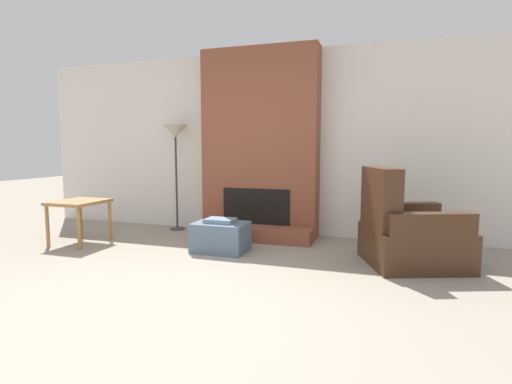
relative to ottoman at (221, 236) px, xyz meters
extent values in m
plane|color=gray|center=(0.16, -1.80, -0.18)|extent=(24.00, 24.00, 0.00)
cube|color=silver|center=(0.16, 1.25, 1.12)|extent=(7.39, 0.06, 2.60)
cube|color=brown|center=(0.16, 1.04, 1.12)|extent=(1.64, 0.36, 2.60)
cube|color=brown|center=(0.16, 0.68, -0.09)|extent=(1.64, 0.35, 0.19)
cube|color=black|center=(0.16, 0.85, 0.25)|extent=(0.96, 0.02, 0.49)
cube|color=slate|center=(0.00, 0.00, -0.01)|extent=(0.63, 0.45, 0.35)
cube|color=slate|center=(0.00, 0.00, 0.19)|extent=(0.35, 0.25, 0.05)
cube|color=#422819|center=(2.17, 0.14, 0.02)|extent=(1.19, 1.15, 0.40)
cube|color=#422819|center=(1.82, 0.01, 0.34)|extent=(0.44, 0.74, 1.04)
cube|color=#422819|center=(2.29, -0.20, 0.13)|extent=(0.85, 0.45, 0.62)
cube|color=#422819|center=(2.04, 0.47, 0.13)|extent=(0.85, 0.45, 0.62)
cube|color=#9E7042|center=(-1.90, -0.20, 0.36)|extent=(0.57, 0.65, 0.04)
cylinder|color=#9E7042|center=(-2.15, -0.48, 0.08)|extent=(0.04, 0.04, 0.52)
cylinder|color=#9E7042|center=(-1.66, -0.48, 0.08)|extent=(0.04, 0.04, 0.52)
cylinder|color=#9E7042|center=(-2.15, 0.08, 0.08)|extent=(0.04, 0.04, 0.52)
cylinder|color=#9E7042|center=(-1.66, 0.08, 0.08)|extent=(0.04, 0.04, 0.52)
cylinder|color=#333333|center=(-1.15, 1.00, -0.17)|extent=(0.23, 0.23, 0.02)
cylinder|color=#333333|center=(-1.15, 1.00, 0.53)|extent=(0.03, 0.03, 1.38)
cone|color=beige|center=(-1.15, 1.00, 1.31)|extent=(0.36, 0.36, 0.18)
camera|label=1|loc=(1.89, -4.32, 1.06)|focal=28.00mm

